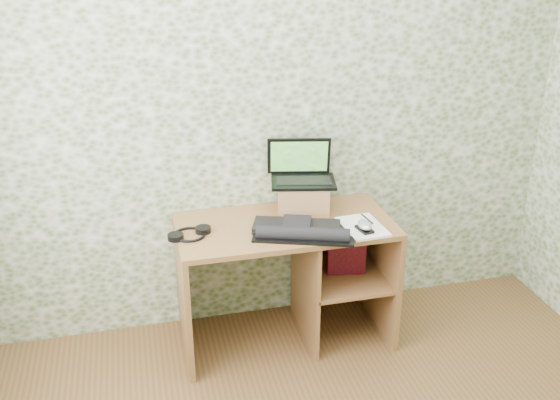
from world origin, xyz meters
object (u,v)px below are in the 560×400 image
object	(u,v)px
desk	(297,262)
notepad	(363,227)
laptop	(301,171)
riser	(303,197)
keyboard	(299,230)

from	to	relation	value
desk	notepad	bearing A→B (deg)	-30.34
desk	laptop	size ratio (longest dim) A/B	2.95
riser	keyboard	world-z (taller)	riser
riser	laptop	size ratio (longest dim) A/B	0.70
desk	riser	distance (m)	0.38
desk	riser	world-z (taller)	riser
riser	notepad	distance (m)	0.40
desk	keyboard	xyz separation A→B (m)	(-0.04, -0.18, 0.29)
laptop	keyboard	size ratio (longest dim) A/B	0.76
keyboard	notepad	world-z (taller)	keyboard
laptop	desk	bearing A→B (deg)	-100.29
laptop	keyboard	world-z (taller)	laptop
notepad	desk	bearing A→B (deg)	146.08
laptop	notepad	world-z (taller)	laptop
keyboard	laptop	bearing A→B (deg)	92.69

